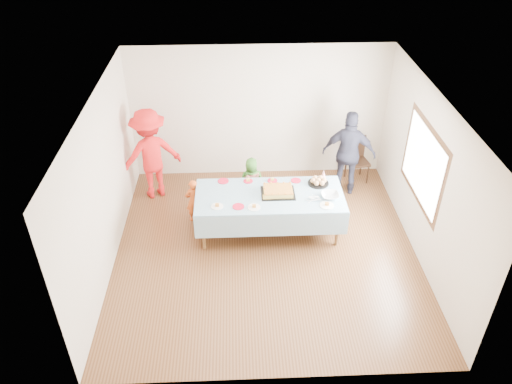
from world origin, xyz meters
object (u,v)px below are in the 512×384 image
dining_chair (357,156)px  party_table (270,198)px  birthday_cake (278,191)px  adult_left (151,154)px

dining_chair → party_table: bearing=-149.3°
party_table → birthday_cake: birthday_cake is taller
birthday_cake → dining_chair: (1.72, 1.64, -0.32)m
adult_left → dining_chair: bearing=162.0°
birthday_cake → dining_chair: 2.40m
birthday_cake → dining_chair: bearing=43.6°
birthday_cake → dining_chair: size_ratio=0.62×
dining_chair → birthday_cake: bearing=-147.6°
party_table → birthday_cake: size_ratio=4.39×
party_table → birthday_cake: bearing=13.4°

